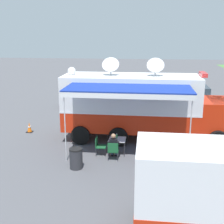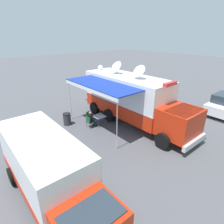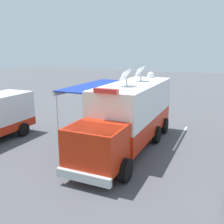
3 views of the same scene
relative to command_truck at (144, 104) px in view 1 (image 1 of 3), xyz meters
The scene contains 12 objects.
ground_plane 2.09m from the command_truck, 93.05° to the right, with size 100.00×100.00×0.00m, color #515156.
lot_stripe 4.23m from the command_truck, 130.76° to the right, with size 0.12×4.80×0.01m, color silver.
command_truck is the anchor object (origin of this frame).
folding_table 2.84m from the command_truck, 29.83° to the right, with size 0.81×0.81×0.73m.
water_bottle 2.68m from the command_truck, 32.18° to the right, with size 0.07×0.07×0.22m.
folding_chair_at_table 3.60m from the command_truck, 24.62° to the right, with size 0.48×0.48×0.87m.
folding_chair_beside_table 3.54m from the command_truck, 40.72° to the right, with size 0.48×0.48×0.87m.
seated_responder 3.39m from the command_truck, 26.04° to the right, with size 0.66×0.55×1.25m.
trash_bin 5.16m from the command_truck, 35.73° to the right, with size 0.57×0.57×0.91m.
traffic_cone 6.91m from the command_truck, 93.33° to the right, with size 0.36×0.36×0.58m.
car_behind_truck 7.86m from the command_truck, 146.31° to the right, with size 2.34×4.36×1.76m.
car_far_corner 8.24m from the command_truck, 150.89° to the left, with size 4.21×2.04×1.76m.
Camera 1 is at (15.55, 0.67, 5.72)m, focal length 47.34 mm.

